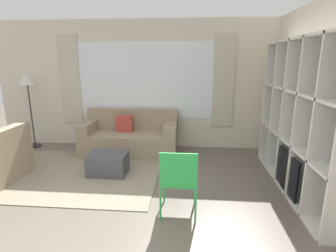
# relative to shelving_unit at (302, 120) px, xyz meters

# --- Properties ---
(ground_plane) EXTENTS (16.00, 16.00, 0.00)m
(ground_plane) POSITION_rel_shelving_unit_xyz_m (-2.55, -1.56, -1.05)
(ground_plane) COLOR #665B51
(wall_back) EXTENTS (6.59, 0.11, 2.70)m
(wall_back) POSITION_rel_shelving_unit_xyz_m (-2.55, 1.86, 0.30)
(wall_back) COLOR beige
(wall_back) RESTS_ON ground_plane
(wall_right) EXTENTS (0.07, 4.59, 2.70)m
(wall_right) POSITION_rel_shelving_unit_xyz_m (0.18, 0.13, 0.30)
(wall_right) COLOR beige
(wall_right) RESTS_ON ground_plane
(area_rug) EXTENTS (2.98, 2.08, 0.01)m
(area_rug) POSITION_rel_shelving_unit_xyz_m (-3.58, 0.20, -1.05)
(area_rug) COLOR gray
(area_rug) RESTS_ON ground_plane
(shelving_unit) EXTENTS (0.35, 2.59, 2.18)m
(shelving_unit) POSITION_rel_shelving_unit_xyz_m (0.00, 0.00, 0.00)
(shelving_unit) COLOR #515660
(shelving_unit) RESTS_ON ground_plane
(couch_main) EXTENTS (1.94, 0.87, 0.86)m
(couch_main) POSITION_rel_shelving_unit_xyz_m (-2.81, 1.38, -0.74)
(couch_main) COLOR gray
(couch_main) RESTS_ON ground_plane
(ottoman) EXTENTS (0.63, 0.47, 0.36)m
(ottoman) POSITION_rel_shelving_unit_xyz_m (-2.94, 0.25, -0.87)
(ottoman) COLOR #47474C
(ottoman) RESTS_ON ground_plane
(floor_lamp) EXTENTS (0.36, 0.36, 1.63)m
(floor_lamp) POSITION_rel_shelving_unit_xyz_m (-5.03, 1.54, 0.36)
(floor_lamp) COLOR black
(floor_lamp) RESTS_ON ground_plane
(folding_chair) EXTENTS (0.44, 0.46, 0.86)m
(folding_chair) POSITION_rel_shelving_unit_xyz_m (-1.70, -0.87, -0.54)
(folding_chair) COLOR green
(folding_chair) RESTS_ON ground_plane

